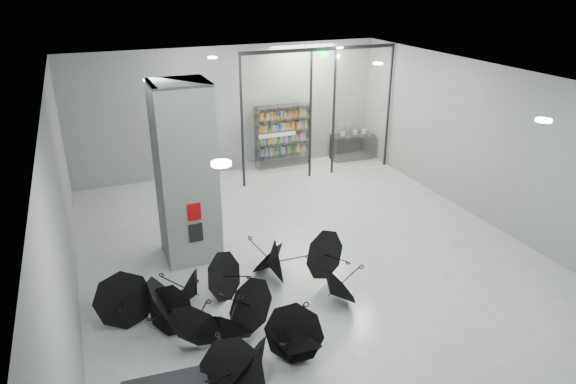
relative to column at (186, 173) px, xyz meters
name	(u,v)px	position (x,y,z in m)	size (l,w,h in m)	color
room	(332,149)	(2.50, -2.00, 0.84)	(14.00, 14.02, 4.01)	gray
column	(186,173)	(0.00, 0.00, 0.00)	(1.20, 1.20, 4.00)	slate
fire_cabinet	(194,212)	(0.00, -0.62, -0.65)	(0.28, 0.04, 0.38)	#A50A07
info_panel	(196,233)	(0.00, -0.62, -1.15)	(0.30, 0.03, 0.42)	black
exit_sign	(324,55)	(4.90, 3.30, 1.82)	(0.30, 0.06, 0.15)	#0CE533
glass_partition	(319,108)	(4.89, 3.50, 0.18)	(5.06, 0.08, 4.00)	silver
bookshelf	(283,136)	(4.18, 4.75, -0.97)	(1.87, 0.37, 2.06)	black
shop_counter	(352,147)	(6.67, 4.46, -1.56)	(1.45, 0.58, 0.87)	black
umbrella_cluster	(240,311)	(0.24, -2.95, -1.69)	(5.26, 4.48, 1.31)	black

